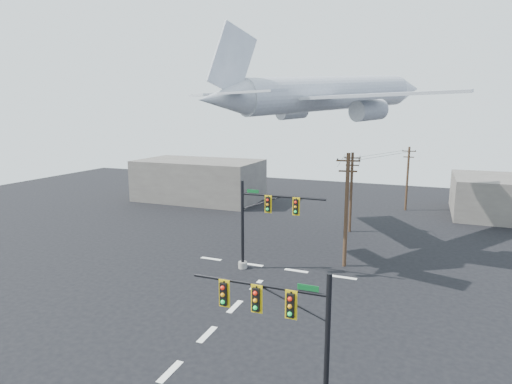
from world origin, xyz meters
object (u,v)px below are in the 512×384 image
at_px(utility_pole_c, 407,177).
at_px(airliner, 330,94).
at_px(signal_mast_near, 291,333).
at_px(utility_pole_a, 346,208).
at_px(signal_mast_far, 259,224).
at_px(utility_pole_b, 351,191).

distance_m(utility_pole_c, airliner, 22.45).
bearing_deg(signal_mast_near, utility_pole_a, 93.16).
distance_m(utility_pole_a, airliner, 11.53).
bearing_deg(utility_pole_c, signal_mast_near, -93.39).
distance_m(signal_mast_far, utility_pole_b, 15.62).
bearing_deg(utility_pole_c, signal_mast_far, -109.76).
relative_size(signal_mast_near, utility_pole_c, 0.78).
relative_size(signal_mast_far, utility_pole_b, 0.86).
height_order(signal_mast_near, utility_pole_c, utility_pole_c).
bearing_deg(airliner, utility_pole_c, 11.47).
bearing_deg(airliner, utility_pole_a, -121.32).
bearing_deg(utility_pole_b, utility_pole_c, 57.76).
height_order(signal_mast_near, airliner, airliner).
relative_size(signal_mast_near, utility_pole_a, 0.68).
bearing_deg(signal_mast_near, signal_mast_far, 115.76).
relative_size(utility_pole_c, airliner, 0.33).
distance_m(signal_mast_near, utility_pole_c, 43.78).
distance_m(signal_mast_far, airliner, 14.63).
bearing_deg(signal_mast_far, utility_pole_b, 71.23).
relative_size(utility_pole_b, airliner, 0.33).
xyz_separation_m(signal_mast_far, utility_pole_a, (6.42, 3.73, 1.06)).
height_order(signal_mast_near, signal_mast_far, signal_mast_far).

